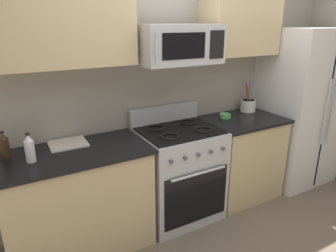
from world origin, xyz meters
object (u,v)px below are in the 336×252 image
Objects in this scene: bottle_vinegar at (30,149)px; microwave at (178,44)px; refrigerator at (299,108)px; cutting_board at (68,144)px; prep_bowl at (225,116)px; range_oven at (178,172)px; utensil_crock at (248,105)px; bottle_soy at (4,146)px.

microwave is at bearing 2.67° from bottle_vinegar.
refrigerator is 6.02× the size of cutting_board.
cutting_board is 1.64m from prep_bowl.
cutting_board is at bearing 170.13° from range_oven.
range_oven is 1.18m from utensil_crock.
utensil_crock reaches higher than bottle_soy.
microwave is 3.27× the size of bottle_vinegar.
utensil_crock is 1.64× the size of bottle_soy.
range_oven is 1.41m from bottle_vinegar.
bottle_vinegar is (0.16, -0.18, 0.01)m from bottle_soy.
microwave is 1.47m from bottle_vinegar.
prep_bowl is (1.63, -0.06, 0.02)m from cutting_board.
microwave is 6.03× the size of prep_bowl.
range_oven is at bearing -169.62° from utensil_crock.
refrigerator is at bearing -1.54° from microwave.
prep_bowl is at bearing -0.84° from bottle_soy.
refrigerator is (1.67, -0.02, 0.44)m from range_oven.
refrigerator is 14.99× the size of prep_bowl.
utensil_crock is 1.12× the size of cutting_board.
cutting_board is 2.49× the size of prep_bowl.
range_oven is 1.72m from refrigerator.
utensil_crock is 2.03m from cutting_board.
bottle_vinegar is at bearing -146.42° from cutting_board.
range_oven is 0.80m from prep_bowl.
range_oven is at bearing -89.95° from microwave.
bottle_vinegar is at bearing -178.54° from range_oven.
bottle_soy is (-1.46, 0.12, -0.70)m from microwave.
refrigerator is at bearing -4.08° from cutting_board.
bottle_vinegar is 1.95m from prep_bowl.
microwave is 2.16× the size of utensil_crock.
utensil_crock is 2.50m from bottle_soy.
range_oven is at bearing 1.46° from bottle_vinegar.
utensil_crock reaches higher than cutting_board.
cutting_board is at bearing 177.92° from prep_bowl.
utensil_crock is at bearing 5.47° from bottle_vinegar.
bottle_vinegar is (-0.31, -0.20, 0.09)m from cutting_board.
cutting_board is at bearing 175.92° from refrigerator.
refrigerator is 5.36× the size of utensil_crock.
bottle_soy is 0.93× the size of bottle_vinegar.
microwave reaches higher than bottle_vinegar.
refrigerator is 8.14× the size of bottle_vinegar.
microwave is 2.42× the size of cutting_board.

